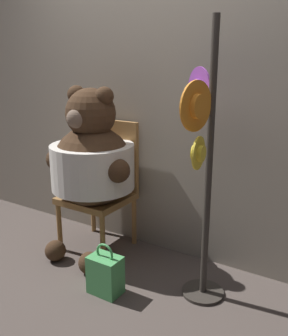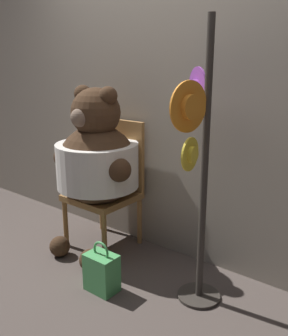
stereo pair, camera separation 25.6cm
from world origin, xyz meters
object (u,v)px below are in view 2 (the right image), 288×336
object	(u,v)px
teddy_bear	(97,160)
handbag_on_ground	(102,272)
hat_display_rack	(197,159)
chair	(110,181)

from	to	relation	value
teddy_bear	handbag_on_ground	size ratio (longest dim) A/B	3.69
teddy_bear	hat_display_rack	size ratio (longest dim) A/B	0.76
teddy_bear	hat_display_rack	distance (m)	0.96
chair	hat_display_rack	xyz separation A→B (m)	(0.98, -0.27, 0.40)
chair	handbag_on_ground	bearing A→B (deg)	-51.54
chair	hat_display_rack	bearing A→B (deg)	-15.27
hat_display_rack	chair	bearing A→B (deg)	164.73
teddy_bear	hat_display_rack	xyz separation A→B (m)	(0.94, -0.09, 0.18)
chair	teddy_bear	world-z (taller)	teddy_bear
teddy_bear	handbag_on_ground	xyz separation A→B (m)	(0.42, -0.40, -0.63)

